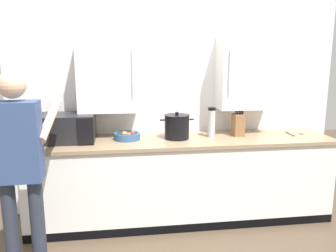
# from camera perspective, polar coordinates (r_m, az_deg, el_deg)

# --- Properties ---
(back_wall_tiled) EXTENTS (3.69, 0.44, 2.59)m
(back_wall_tiled) POSITION_cam_1_polar(r_m,az_deg,el_deg) (3.88, 1.39, 5.81)
(back_wall_tiled) COLOR white
(back_wall_tiled) RESTS_ON ground_plane
(counter_unit) EXTENTS (3.21, 0.71, 0.90)m
(counter_unit) POSITION_cam_1_polar(r_m,az_deg,el_deg) (3.76, 2.19, -8.78)
(counter_unit) COLOR white
(counter_unit) RESTS_ON ground_plane
(microwave_oven) EXTENTS (0.56, 0.77, 0.28)m
(microwave_oven) POSITION_cam_1_polar(r_m,az_deg,el_deg) (3.62, -16.77, -0.36)
(microwave_oven) COLOR black
(microwave_oven) RESTS_ON counter_unit
(knife_block) EXTENTS (0.11, 0.15, 0.33)m
(knife_block) POSITION_cam_1_polar(r_m,az_deg,el_deg) (3.82, 11.53, 0.24)
(knife_block) COLOR brown
(knife_block) RESTS_ON counter_unit
(stock_pot) EXTENTS (0.36, 0.26, 0.28)m
(stock_pot) POSITION_cam_1_polar(r_m,az_deg,el_deg) (3.60, 1.47, -0.11)
(stock_pot) COLOR black
(stock_pot) RESTS_ON counter_unit
(thermos_flask) EXTENTS (0.08, 0.08, 0.32)m
(thermos_flask) POSITION_cam_1_polar(r_m,az_deg,el_deg) (3.69, 7.22, 0.63)
(thermos_flask) COLOR #B7BABF
(thermos_flask) RESTS_ON counter_unit
(fruit_bowl) EXTENTS (0.27, 0.27, 0.10)m
(fruit_bowl) POSITION_cam_1_polar(r_m,az_deg,el_deg) (3.60, -6.77, -1.59)
(fruit_bowl) COLOR #335684
(fruit_bowl) RESTS_ON counter_unit
(wooden_spoon) EXTENTS (0.17, 0.21, 0.02)m
(wooden_spoon) POSITION_cam_1_polar(r_m,az_deg,el_deg) (4.08, 20.44, -1.14)
(wooden_spoon) COLOR tan
(wooden_spoon) RESTS_ON counter_unit
(person_figure) EXTENTS (0.49, 0.66, 1.65)m
(person_figure) POSITION_cam_1_polar(r_m,az_deg,el_deg) (2.83, -23.43, -5.22)
(person_figure) COLOR #282D3D
(person_figure) RESTS_ON ground_plane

